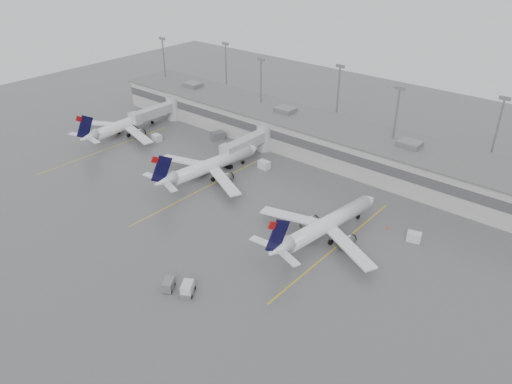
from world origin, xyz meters
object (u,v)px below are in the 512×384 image
Objects in this scene: baggage_tug at (188,290)px; jet_mid_right at (325,225)px; jet_mid_left at (209,166)px; jet_far_left at (124,125)px.

jet_mid_right is at bearing 41.04° from baggage_tug.
jet_mid_left is at bearing -179.26° from jet_mid_right.
jet_far_left is 1.00× the size of jet_mid_right.
jet_far_left is at bearing -178.79° from jet_mid_left.
baggage_tug is (62.71, -34.99, -2.27)m from jet_far_left.
jet_mid_right reaches higher than jet_far_left.
baggage_tug is at bearing -33.58° from jet_far_left.
jet_far_left is 71.34m from jet_mid_right.
jet_far_left is 71.85m from baggage_tug.
jet_mid_left is at bearing 97.59° from baggage_tug.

